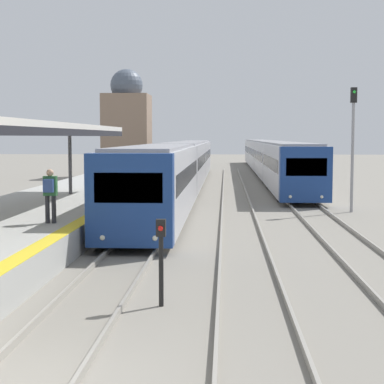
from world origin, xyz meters
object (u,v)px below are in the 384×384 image
(train_near, at_px, (182,164))
(signal_post_near, at_px, (161,252))
(signal_mast_far, at_px, (353,135))
(person_on_platform, at_px, (50,191))
(train_far, at_px, (268,156))

(train_near, height_order, signal_post_near, train_near)
(signal_mast_far, bearing_deg, person_on_platform, -135.98)
(signal_post_near, relative_size, signal_mast_far, 0.32)
(train_near, xyz_separation_m, signal_post_near, (1.49, -28.88, -0.61))
(train_near, height_order, train_far, train_near)
(person_on_platform, relative_size, train_near, 0.04)
(signal_post_near, xyz_separation_m, signal_mast_far, (7.21, 17.09, 2.45))
(person_on_platform, xyz_separation_m, train_far, (9.33, 40.81, -0.11))
(train_near, distance_m, signal_post_near, 28.92)
(signal_post_near, bearing_deg, train_far, 83.58)
(train_near, bearing_deg, train_far, 69.51)
(person_on_platform, relative_size, signal_post_near, 0.91)
(person_on_platform, xyz_separation_m, train_near, (2.54, 22.65, -0.11))
(train_near, xyz_separation_m, signal_mast_far, (8.71, -11.78, 1.83))
(train_far, xyz_separation_m, signal_post_near, (-5.29, -47.04, -0.61))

